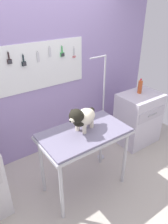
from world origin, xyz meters
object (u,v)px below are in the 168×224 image
Objects in this scene: dog at (82,118)px; soda_bottle at (140,86)px; grooming_table at (84,138)px; cabinet_right at (138,118)px; grooming_arm at (102,116)px.

soda_bottle is at bearing 14.73° from dog.
grooming_table is at bearing -163.88° from soda_bottle.
dog is at bearing -167.50° from cabinet_right.
grooming_table is 2.39× the size of dog.
dog is at bearing 99.31° from grooming_table.
grooming_table is 1.45m from cabinet_right.
soda_bottle is (0.02, 0.06, 0.56)m from cabinet_right.
cabinet_right is 3.64× the size of soda_bottle.
grooming_table is at bearing -149.30° from grooming_arm.
grooming_arm reaches higher than dog.
grooming_arm is at bearing -174.86° from soda_bottle.
cabinet_right is at bearing 12.50° from dog.
dog is (-0.55, -0.29, 0.30)m from grooming_arm.
cabinet_right is (1.36, 0.34, -0.35)m from grooming_table.
dog is at bearing -165.27° from soda_bottle.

